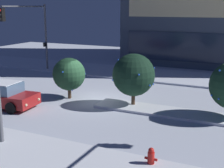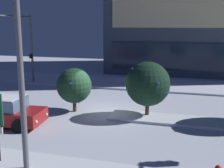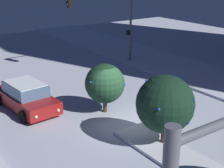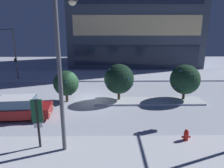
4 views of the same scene
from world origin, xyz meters
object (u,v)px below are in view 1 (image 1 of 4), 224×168
(traffic_light_corner_far_left, at_px, (29,26))
(decorated_tree_left_of_median, at_px, (69,74))
(car_near, at_px, (0,95))
(fire_hydrant, at_px, (151,158))
(street_lamp_arched, at_px, (10,23))
(decorated_tree_median, at_px, (134,75))

(traffic_light_corner_far_left, distance_m, decorated_tree_left_of_median, 8.96)
(car_near, distance_m, fire_hydrant, 11.05)
(car_near, relative_size, fire_hydrant, 6.18)
(traffic_light_corner_far_left, xyz_separation_m, street_lamp_arched, (8.38, -11.41, 0.95))
(traffic_light_corner_far_left, xyz_separation_m, decorated_tree_left_of_median, (7.01, -4.94, -2.59))
(traffic_light_corner_far_left, distance_m, fire_hydrant, 19.11)
(decorated_tree_left_of_median, bearing_deg, fire_hydrant, -40.31)
(car_near, relative_size, decorated_tree_left_of_median, 1.79)
(decorated_tree_median, xyz_separation_m, decorated_tree_left_of_median, (-4.37, -0.10, -0.33))
(street_lamp_arched, bearing_deg, fire_hydrant, -86.68)
(street_lamp_arched, xyz_separation_m, decorated_tree_left_of_median, (-1.36, 6.47, -3.54))
(fire_hydrant, bearing_deg, decorated_tree_left_of_median, 139.69)
(street_lamp_arched, relative_size, fire_hydrant, 10.27)
(street_lamp_arched, bearing_deg, decorated_tree_left_of_median, 16.19)
(street_lamp_arched, distance_m, decorated_tree_left_of_median, 7.50)
(car_near, height_order, traffic_light_corner_far_left, traffic_light_corner_far_left)
(traffic_light_corner_far_left, distance_m, decorated_tree_median, 12.58)
(car_near, xyz_separation_m, traffic_light_corner_far_left, (-4.24, 8.20, 3.47))
(traffic_light_corner_far_left, height_order, decorated_tree_median, traffic_light_corner_far_left)
(decorated_tree_median, height_order, decorated_tree_left_of_median, decorated_tree_median)
(decorated_tree_median, bearing_deg, decorated_tree_left_of_median, -178.73)
(traffic_light_corner_far_left, xyz_separation_m, decorated_tree_median, (11.39, -4.84, -2.26))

